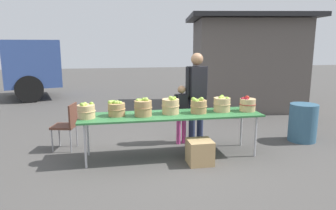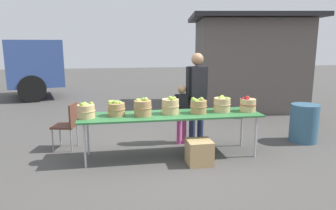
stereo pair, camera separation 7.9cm
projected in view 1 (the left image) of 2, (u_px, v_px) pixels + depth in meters
The scene contains 15 objects.
ground_plane at pixel (171, 156), 5.48m from camera, with size 40.00×40.00×0.00m, color #474442.
market_table at pixel (171, 116), 5.33m from camera, with size 3.10×0.76×0.75m.
apple_basket_green_0 at pixel (86, 111), 5.02m from camera, with size 0.30×0.30×0.27m.
apple_basket_green_1 at pixel (116, 109), 5.18m from camera, with size 0.30×0.30×0.27m.
apple_basket_green_2 at pixel (143, 108), 5.18m from camera, with size 0.31×0.31×0.32m.
apple_basket_green_3 at pixel (171, 106), 5.33m from camera, with size 0.31×0.31×0.31m.
apple_basket_green_4 at pixel (198, 106), 5.38m from camera, with size 0.30×0.30×0.29m.
apple_basket_green_5 at pixel (222, 104), 5.52m from camera, with size 0.31×0.31×0.29m.
apple_basket_red_0 at pixel (247, 104), 5.55m from camera, with size 0.30×0.30×0.28m.
vendor_adult at pixel (197, 91), 6.02m from camera, with size 0.46×0.29×1.76m.
child_customer at pixel (181, 110), 6.01m from camera, with size 0.30×0.19×1.15m.
food_kiosk at pixel (245, 62), 9.49m from camera, with size 3.95×3.46×2.74m.
folding_chair at pixel (68, 123), 5.71m from camera, with size 0.48×0.48×0.86m.
trash_barrel at pixel (303, 123), 6.24m from camera, with size 0.54×0.54×0.76m, color #335972.
produce_crate at pixel (200, 152), 5.08m from camera, with size 0.40×0.40×0.40m, color tan.
Camera 1 is at (-1.01, -5.09, 1.95)m, focal length 33.24 mm.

